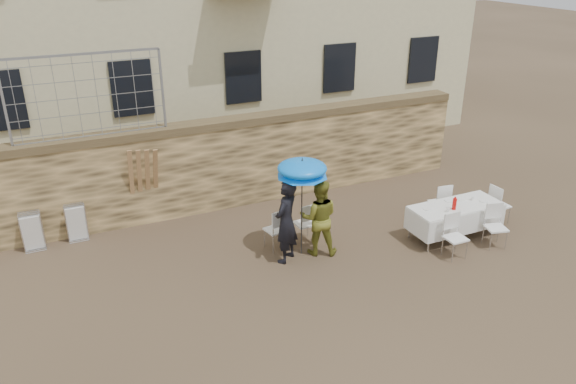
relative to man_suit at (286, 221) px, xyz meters
name	(u,v)px	position (x,y,z in m)	size (l,w,h in m)	color
ground	(318,312)	(-0.22, -1.89, -0.90)	(80.00, 80.00, 0.00)	brown
stone_wall	(226,164)	(-0.22, 3.11, 0.20)	(13.00, 0.50, 2.20)	olive
chain_link_fence	(87,97)	(-3.22, 3.11, 2.20)	(3.20, 0.06, 1.80)	gray
man_suit	(286,221)	(0.00, 0.00, 0.00)	(0.66, 0.43, 1.80)	black
woman_dress	(319,218)	(0.75, 0.00, -0.07)	(0.81, 0.63, 1.67)	#9D9E30
umbrella	(302,171)	(0.40, 0.10, 1.00)	(1.05, 1.05, 2.01)	#3F3F44
couple_chair_left	(276,228)	(0.00, 0.55, -0.42)	(0.48, 0.48, 0.96)	white
couple_chair_right	(305,222)	(0.70, 0.55, -0.42)	(0.48, 0.48, 0.96)	white
banquet_table	(456,207)	(3.87, -0.62, -0.17)	(2.10, 0.85, 0.78)	white
soda_bottle	(454,204)	(3.67, -0.77, 0.00)	(0.09, 0.09, 0.26)	red
table_chair_front_left	(456,237)	(3.27, -1.37, -0.42)	(0.48, 0.48, 0.96)	white
table_chair_front_right	(496,227)	(4.37, -1.37, -0.42)	(0.48, 0.48, 0.96)	white
table_chair_back	(439,202)	(4.07, 0.18, -0.42)	(0.48, 0.48, 0.96)	white
table_chair_side	(499,204)	(5.27, -0.52, -0.42)	(0.48, 0.48, 0.96)	white
chair_stack_left	(32,229)	(-4.76, 2.76, -0.44)	(0.46, 0.40, 0.92)	white
chair_stack_right	(76,221)	(-3.86, 2.76, -0.44)	(0.46, 0.32, 0.92)	white
wood_planks	(145,185)	(-2.26, 2.83, 0.10)	(0.70, 0.20, 2.00)	#A37749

